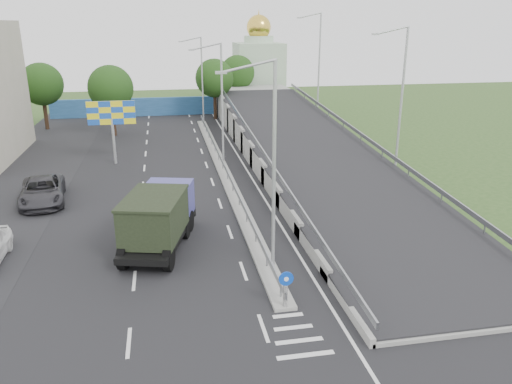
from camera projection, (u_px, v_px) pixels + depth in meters
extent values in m
plane|color=#2D4C1E|center=(298.00, 340.00, 19.44)|extent=(160.00, 160.00, 0.00)
cube|color=black|center=(190.00, 188.00, 37.54)|extent=(26.00, 90.00, 0.04)
cube|color=black|center=(5.00, 198.00, 35.26)|extent=(8.00, 90.00, 0.05)
cube|color=gray|center=(223.00, 170.00, 41.75)|extent=(1.00, 44.00, 0.20)
cube|color=gray|center=(363.00, 137.00, 43.19)|extent=(0.10, 50.00, 0.32)
cube|color=gray|center=(256.00, 142.00, 41.52)|extent=(0.10, 50.00, 0.32)
cube|color=gray|center=(223.00, 162.00, 41.55)|extent=(0.08, 44.00, 0.32)
cylinder|color=gray|center=(223.00, 165.00, 41.63)|extent=(0.09, 0.09, 0.60)
cylinder|color=black|center=(285.00, 293.00, 21.23)|extent=(0.20, 0.20, 1.20)
cylinder|color=#0C3FBF|center=(286.00, 279.00, 20.92)|extent=(0.64, 0.05, 0.64)
cylinder|color=white|center=(286.00, 279.00, 20.89)|extent=(0.20, 0.03, 0.20)
cylinder|color=#B2B5B7|center=(274.00, 170.00, 23.41)|extent=(0.18, 0.18, 10.00)
cylinder|color=#B2B5B7|center=(248.00, 66.00, 21.68)|extent=(2.57, 0.12, 0.66)
cube|color=#B2B5B7|center=(221.00, 72.00, 21.55)|extent=(0.50, 0.18, 0.12)
cylinder|color=#B2B5B7|center=(222.00, 105.00, 42.03)|extent=(0.18, 0.18, 10.00)
cylinder|color=#B2B5B7|center=(206.00, 47.00, 40.30)|extent=(2.57, 0.12, 0.66)
cube|color=#B2B5B7|center=(191.00, 50.00, 40.17)|extent=(0.50, 0.18, 0.12)
cylinder|color=#B2B5B7|center=(202.00, 80.00, 60.66)|extent=(0.18, 0.18, 10.00)
cylinder|color=#B2B5B7|center=(191.00, 39.00, 58.92)|extent=(2.57, 0.12, 0.66)
cube|color=#B2B5B7|center=(181.00, 42.00, 58.79)|extent=(0.50, 0.18, 0.12)
cube|color=navy|center=(167.00, 106.00, 66.77)|extent=(30.00, 0.50, 2.40)
cube|color=#B2CCAD|center=(259.00, 74.00, 75.61)|extent=(7.00, 7.00, 9.00)
cylinder|color=#B2CCAD|center=(259.00, 39.00, 74.01)|extent=(4.40, 4.40, 1.00)
sphere|color=gold|center=(259.00, 27.00, 73.47)|extent=(3.60, 3.60, 3.60)
cone|color=gold|center=(259.00, 13.00, 72.83)|extent=(0.30, 0.30, 1.20)
cylinder|color=#B2B5B7|center=(114.00, 141.00, 43.29)|extent=(0.24, 0.24, 4.00)
cube|color=yellow|center=(111.00, 113.00, 42.49)|extent=(4.00, 0.20, 2.00)
cylinder|color=black|center=(113.00, 118.00, 54.29)|extent=(0.44, 0.44, 4.00)
sphere|color=#16330E|center=(111.00, 88.00, 53.27)|extent=(4.80, 4.80, 4.80)
cylinder|color=black|center=(215.00, 104.00, 63.84)|extent=(0.44, 0.44, 4.00)
sphere|color=#16330E|center=(214.00, 78.00, 62.81)|extent=(4.80, 4.80, 4.80)
cylinder|color=black|center=(45.00, 112.00, 57.55)|extent=(0.44, 0.44, 4.00)
sphere|color=#16330E|center=(42.00, 84.00, 56.52)|extent=(4.80, 4.80, 4.80)
cylinder|color=black|center=(238.00, 95.00, 71.06)|extent=(0.44, 0.44, 4.00)
sphere|color=#16330E|center=(237.00, 72.00, 70.03)|extent=(4.80, 4.80, 4.80)
cylinder|color=black|center=(151.00, 220.00, 29.66)|extent=(0.71, 1.32, 1.26)
cylinder|color=black|center=(189.00, 221.00, 29.50)|extent=(0.71, 1.32, 1.26)
cylinder|color=black|center=(146.00, 227.00, 28.69)|extent=(0.71, 1.32, 1.26)
cylinder|color=black|center=(185.00, 228.00, 28.53)|extent=(0.71, 1.32, 1.26)
cylinder|color=black|center=(124.00, 257.00, 24.91)|extent=(0.71, 1.32, 1.26)
cylinder|color=black|center=(168.00, 259.00, 24.75)|extent=(0.71, 1.32, 1.26)
cube|color=black|center=(159.00, 234.00, 27.26)|extent=(4.35, 7.52, 0.34)
cube|color=navy|center=(170.00, 198.00, 29.43)|extent=(3.01, 2.44, 1.94)
cube|color=black|center=(173.00, 185.00, 30.09)|extent=(2.12, 0.62, 0.80)
cube|color=black|center=(174.00, 211.00, 30.73)|extent=(2.58, 0.84, 0.57)
cube|color=black|center=(154.00, 217.00, 26.21)|extent=(3.76, 4.90, 2.06)
cube|color=black|center=(153.00, 198.00, 25.86)|extent=(3.90, 5.04, 0.14)
imported|color=#313135|center=(42.00, 191.00, 34.12)|extent=(3.65, 6.41, 1.69)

